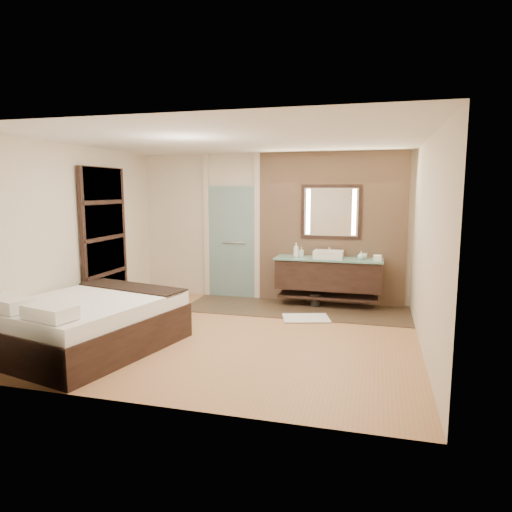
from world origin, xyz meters
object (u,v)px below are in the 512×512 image
(bed, at_px, (89,323))
(waste_bin, at_px, (315,300))
(mirror_unit, at_px, (331,212))
(vanity, at_px, (328,274))

(bed, height_order, waste_bin, bed)
(mirror_unit, bearing_deg, waste_bin, -124.39)
(vanity, height_order, bed, vanity)
(mirror_unit, xyz_separation_m, bed, (-2.75, -3.18, -1.31))
(vanity, xyz_separation_m, waste_bin, (-0.21, -0.07, -0.46))
(vanity, xyz_separation_m, mirror_unit, (0.00, 0.24, 1.07))
(bed, relative_size, waste_bin, 10.48)
(vanity, distance_m, mirror_unit, 1.10)
(waste_bin, bearing_deg, vanity, 17.97)
(mirror_unit, distance_m, bed, 4.41)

